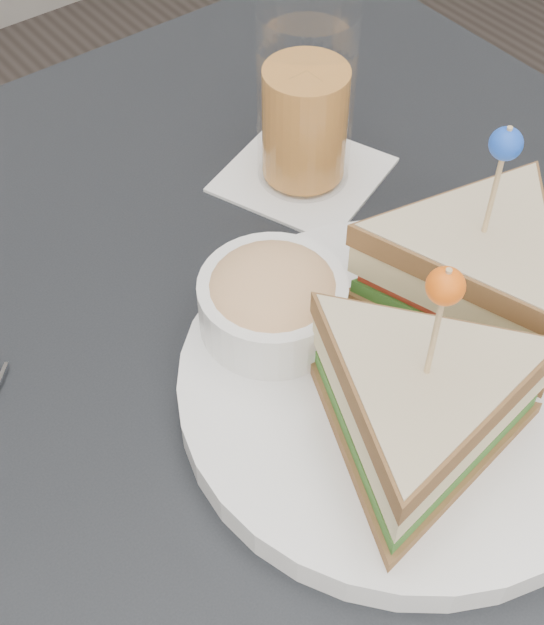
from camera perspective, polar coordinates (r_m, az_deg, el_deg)
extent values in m
cube|color=black|center=(0.56, -0.19, -5.42)|extent=(0.80, 0.80, 0.03)
cylinder|color=black|center=(1.17, 3.07, 3.40)|extent=(0.04, 0.04, 0.72)
cylinder|color=white|center=(0.54, 8.63, -4.93)|extent=(0.36, 0.36, 0.02)
cylinder|color=white|center=(0.54, 8.76, -4.25)|extent=(0.36, 0.36, 0.01)
cylinder|color=#E2BC82|center=(0.43, 10.65, -1.30)|extent=(0.00, 0.00, 0.09)
sphere|color=#FF6110|center=(0.40, 11.31, 1.71)|extent=(0.02, 0.02, 0.02)
cylinder|color=#E2BC82|center=(0.51, 14.35, 7.73)|extent=(0.00, 0.00, 0.09)
sphere|color=blue|center=(0.49, 15.09, 10.63)|extent=(0.02, 0.02, 0.02)
cylinder|color=white|center=(0.54, 0.03, 0.36)|extent=(0.12, 0.12, 0.04)
ellipsoid|color=#E0B772|center=(0.53, 0.03, 1.39)|extent=(0.11, 0.11, 0.04)
cube|color=white|center=(0.69, 2.04, 9.02)|extent=(0.15, 0.15, 0.00)
cylinder|color=#DC8C3E|center=(0.66, 2.16, 12.33)|extent=(0.08, 0.08, 0.09)
cylinder|color=white|center=(0.65, 2.22, 13.90)|extent=(0.09, 0.09, 0.14)
cube|color=white|center=(0.65, 2.10, 15.86)|extent=(0.02, 0.02, 0.02)
cube|color=white|center=(0.63, 2.19, 14.36)|extent=(0.02, 0.02, 0.02)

